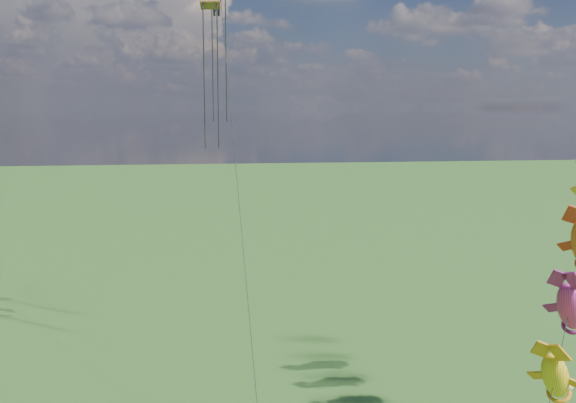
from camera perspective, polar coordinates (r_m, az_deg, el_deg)
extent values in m
ellipsoid|color=yellow|center=(25.11, 22.66, -14.11)|extent=(2.33, 2.42, 2.64)
ellipsoid|color=#D8338A|center=(26.09, 23.79, -8.55)|extent=(2.33, 2.42, 2.64)
cylinder|color=black|center=(30.62, -4.55, 1.81)|extent=(1.04, 17.06, 22.00)
cube|color=#1B9620|center=(36.21, -6.92, 16.99)|extent=(1.11, 0.52, 0.49)
cylinder|color=black|center=(35.82, -7.42, 10.75)|extent=(0.08, 0.08, 7.87)
cylinder|color=black|center=(35.83, -6.19, 10.77)|extent=(0.08, 0.08, 7.87)
cylinder|color=black|center=(39.05, -6.68, 13.27)|extent=(0.08, 0.08, 8.82)
cylinder|color=black|center=(39.08, -5.48, 13.28)|extent=(0.08, 0.08, 8.82)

